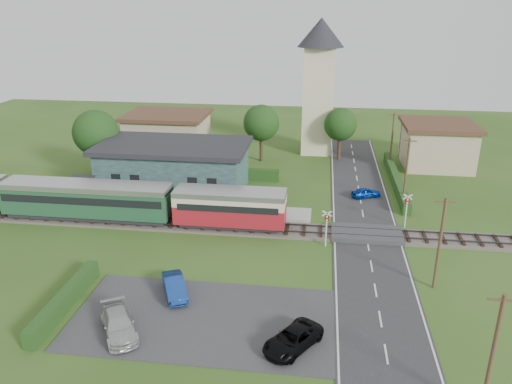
# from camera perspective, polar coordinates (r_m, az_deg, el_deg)

# --- Properties ---
(ground) EXTENTS (120.00, 120.00, 0.00)m
(ground) POSITION_cam_1_polar(r_m,az_deg,el_deg) (43.69, -0.52, -5.45)
(ground) COLOR #2D4C19
(railway_track) EXTENTS (76.00, 3.20, 0.49)m
(railway_track) POSITION_cam_1_polar(r_m,az_deg,el_deg) (45.42, -0.17, -4.21)
(railway_track) COLOR #4C443D
(railway_track) RESTS_ON ground
(road) EXTENTS (6.00, 70.00, 0.05)m
(road) POSITION_cam_1_polar(r_m,az_deg,el_deg) (43.54, 12.69, -6.06)
(road) COLOR #28282B
(road) RESTS_ON ground
(car_park) EXTENTS (17.00, 9.00, 0.08)m
(car_park) POSITION_cam_1_polar(r_m,az_deg,el_deg) (33.76, -6.10, -14.20)
(car_park) COLOR #333335
(car_park) RESTS_ON ground
(crossing_deck) EXTENTS (6.20, 3.40, 0.45)m
(crossing_deck) POSITION_cam_1_polar(r_m,az_deg,el_deg) (45.24, 12.53, -4.69)
(crossing_deck) COLOR #333335
(crossing_deck) RESTS_ON ground
(platform) EXTENTS (30.00, 3.00, 0.45)m
(platform) POSITION_cam_1_polar(r_m,az_deg,el_deg) (50.41, -11.01, -1.85)
(platform) COLOR gray
(platform) RESTS_ON ground
(equipment_hut) EXTENTS (2.30, 2.30, 2.55)m
(equipment_hut) POSITION_cam_1_polar(r_m,az_deg,el_deg) (52.91, -19.37, 0.19)
(equipment_hut) COLOR beige
(equipment_hut) RESTS_ON platform
(station_building) EXTENTS (16.00, 9.00, 5.30)m
(station_building) POSITION_cam_1_polar(r_m,az_deg,el_deg) (54.74, -9.32, 2.86)
(station_building) COLOR #213C3D
(station_building) RESTS_ON ground
(train) EXTENTS (43.20, 2.90, 3.40)m
(train) POSITION_cam_1_polar(r_m,az_deg,el_deg) (50.61, -22.00, -0.57)
(train) COLOR #232328
(train) RESTS_ON ground
(church_tower) EXTENTS (6.00, 6.00, 17.60)m
(church_tower) POSITION_cam_1_polar(r_m,az_deg,el_deg) (67.38, 7.24, 12.92)
(church_tower) COLOR beige
(church_tower) RESTS_ON ground
(house_west) EXTENTS (10.80, 8.80, 5.50)m
(house_west) POSITION_cam_1_polar(r_m,az_deg,el_deg) (69.02, -10.04, 6.67)
(house_west) COLOR tan
(house_west) RESTS_ON ground
(house_east) EXTENTS (8.80, 8.80, 5.50)m
(house_east) POSITION_cam_1_polar(r_m,az_deg,el_deg) (66.48, 19.97, 5.18)
(house_east) COLOR tan
(house_east) RESTS_ON ground
(hedge_carpark) EXTENTS (0.80, 9.00, 1.20)m
(hedge_carpark) POSITION_cam_1_polar(r_m,az_deg,el_deg) (36.66, -21.04, -11.50)
(hedge_carpark) COLOR #193814
(hedge_carpark) RESTS_ON ground
(hedge_roadside) EXTENTS (0.80, 18.00, 1.20)m
(hedge_roadside) POSITION_cam_1_polar(r_m,az_deg,el_deg) (58.52, 15.67, 1.37)
(hedge_roadside) COLOR #193814
(hedge_roadside) RESTS_ON ground
(hedge_station) EXTENTS (22.00, 0.80, 1.30)m
(hedge_station) POSITION_cam_1_polar(r_m,az_deg,el_deg) (59.47, -7.98, 2.33)
(hedge_station) COLOR #193814
(hedge_station) RESTS_ON ground
(tree_a) EXTENTS (5.20, 5.20, 8.00)m
(tree_a) POSITION_cam_1_polar(r_m,az_deg,el_deg) (60.28, -17.85, 6.46)
(tree_a) COLOR #332316
(tree_a) RESTS_ON ground
(tree_b) EXTENTS (4.60, 4.60, 7.34)m
(tree_b) POSITION_cam_1_polar(r_m,az_deg,el_deg) (63.85, 0.61, 7.89)
(tree_b) COLOR #332316
(tree_b) RESTS_ON ground
(tree_c) EXTENTS (4.20, 4.20, 6.78)m
(tree_c) POSITION_cam_1_polar(r_m,az_deg,el_deg) (65.47, 9.63, 7.60)
(tree_c) COLOR #332316
(tree_c) RESTS_ON ground
(utility_pole_a) EXTENTS (1.40, 0.22, 7.00)m
(utility_pole_a) POSITION_cam_1_polar(r_m,az_deg,el_deg) (27.44, 25.40, -16.50)
(utility_pole_a) COLOR #473321
(utility_pole_a) RESTS_ON ground
(utility_pole_b) EXTENTS (1.40, 0.22, 7.00)m
(utility_pole_b) POSITION_cam_1_polar(r_m,az_deg,el_deg) (37.35, 20.27, -5.46)
(utility_pole_b) COLOR #473321
(utility_pole_b) RESTS_ON ground
(utility_pole_c) EXTENTS (1.40, 0.22, 7.00)m
(utility_pole_c) POSITION_cam_1_polar(r_m,az_deg,el_deg) (51.95, 16.80, 2.32)
(utility_pole_c) COLOR #473321
(utility_pole_c) RESTS_ON ground
(utility_pole_d) EXTENTS (1.40, 0.22, 7.00)m
(utility_pole_d) POSITION_cam_1_polar(r_m,az_deg,el_deg) (63.35, 15.27, 5.75)
(utility_pole_d) COLOR #473321
(utility_pole_d) RESTS_ON ground
(crossing_signal_near) EXTENTS (0.84, 0.28, 3.28)m
(crossing_signal_near) POSITION_cam_1_polar(r_m,az_deg,el_deg) (42.05, 8.07, -3.54)
(crossing_signal_near) COLOR silver
(crossing_signal_near) RESTS_ON ground
(crossing_signal_far) EXTENTS (0.84, 0.28, 3.28)m
(crossing_signal_far) POSITION_cam_1_polar(r_m,az_deg,el_deg) (47.14, 16.86, -1.50)
(crossing_signal_far) COLOR silver
(crossing_signal_far) RESTS_ON ground
(streetlamp_west) EXTENTS (0.30, 0.30, 5.15)m
(streetlamp_west) POSITION_cam_1_polar(r_m,az_deg,el_deg) (66.93, -17.07, 5.84)
(streetlamp_west) COLOR #3F3F47
(streetlamp_west) RESTS_ON ground
(streetlamp_east) EXTENTS (0.30, 0.30, 5.15)m
(streetlamp_east) POSITION_cam_1_polar(r_m,az_deg,el_deg) (68.54, 16.23, 6.27)
(streetlamp_east) COLOR #3F3F47
(streetlamp_east) RESTS_ON ground
(car_on_road) EXTENTS (3.32, 2.39, 1.05)m
(car_on_road) POSITION_cam_1_polar(r_m,az_deg,el_deg) (53.85, 12.47, -0.06)
(car_on_road) COLOR #01288D
(car_on_road) RESTS_ON road
(car_park_blue) EXTENTS (2.84, 4.08, 1.28)m
(car_park_blue) POSITION_cam_1_polar(r_m,az_deg,el_deg) (36.02, -9.28, -10.62)
(car_park_blue) COLOR navy
(car_park_blue) RESTS_ON car_park
(car_park_silver) EXTENTS (3.89, 4.79, 1.30)m
(car_park_silver) POSITION_cam_1_polar(r_m,az_deg,el_deg) (33.06, -15.44, -14.33)
(car_park_silver) COLOR #B1B1B1
(car_park_silver) RESTS_ON car_park
(car_park_dark) EXTENTS (3.94, 4.54, 1.16)m
(car_park_dark) POSITION_cam_1_polar(r_m,az_deg,el_deg) (30.93, 4.22, -16.42)
(car_park_dark) COLOR black
(car_park_dark) RESTS_ON car_park
(pedestrian_near) EXTENTS (0.72, 0.54, 1.80)m
(pedestrian_near) POSITION_cam_1_polar(r_m,az_deg,el_deg) (47.51, -3.09, -1.44)
(pedestrian_near) COLOR gray
(pedestrian_near) RESTS_ON platform
(pedestrian_far) EXTENTS (0.97, 1.07, 1.78)m
(pedestrian_far) POSITION_cam_1_polar(r_m,az_deg,el_deg) (52.17, -18.63, -0.48)
(pedestrian_far) COLOR gray
(pedestrian_far) RESTS_ON platform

